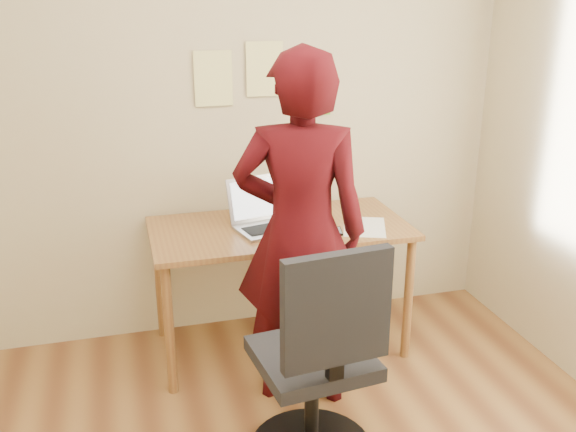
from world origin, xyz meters
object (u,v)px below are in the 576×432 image
object	(u,v)px
office_chair	(319,373)
desk	(280,241)
person	(300,233)
phone	(336,231)
laptop	(267,218)

from	to	relation	value
office_chair	desk	bearing A→B (deg)	78.38
office_chair	person	distance (m)	0.68
desk	office_chair	xyz separation A→B (m)	(-0.09, -1.00, -0.20)
desk	office_chair	distance (m)	1.02
phone	office_chair	distance (m)	0.95
laptop	person	size ratio (longest dim) A/B	0.24
phone	office_chair	size ratio (longest dim) A/B	0.12
desk	laptop	xyz separation A→B (m)	(-0.07, 0.00, 0.14)
desk	person	world-z (taller)	person
laptop	person	distance (m)	0.48
phone	office_chair	bearing A→B (deg)	-102.06
phone	laptop	bearing A→B (deg)	164.63
laptop	office_chair	world-z (taller)	office_chair
desk	laptop	bearing A→B (deg)	177.29
phone	person	distance (m)	0.43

